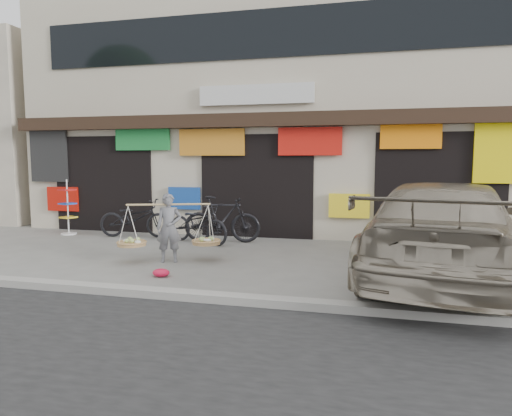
% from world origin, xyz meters
% --- Properties ---
extents(ground, '(70.00, 70.00, 0.00)m').
position_xyz_m(ground, '(0.00, 0.00, 0.00)').
color(ground, gray).
rests_on(ground, ground).
extents(kerb, '(70.00, 0.25, 0.12)m').
position_xyz_m(kerb, '(0.00, -2.00, 0.06)').
color(kerb, gray).
rests_on(kerb, ground).
extents(shophouse_block, '(14.00, 6.32, 7.00)m').
position_xyz_m(shophouse_block, '(-0.00, 6.42, 3.45)').
color(shophouse_block, '#BFB49B').
rests_on(shophouse_block, ground).
extents(street_vendor, '(1.94, 1.07, 1.38)m').
position_xyz_m(street_vendor, '(-1.00, 0.23, 0.62)').
color(street_vendor, slate).
rests_on(street_vendor, ground).
extents(bike_0, '(2.00, 0.92, 1.02)m').
position_xyz_m(bike_0, '(-3.10, 2.72, 0.51)').
color(bike_0, black).
rests_on(bike_0, ground).
extents(bike_1, '(1.96, 0.74, 1.15)m').
position_xyz_m(bike_1, '(-0.65, 2.57, 0.58)').
color(bike_1, black).
rests_on(bike_1, ground).
extents(bike_2, '(1.99, 1.36, 0.99)m').
position_xyz_m(bike_2, '(-1.17, 2.30, 0.50)').
color(bike_2, black).
rests_on(bike_2, ground).
extents(suv, '(3.40, 6.12, 1.68)m').
position_xyz_m(suv, '(4.13, 0.18, 0.84)').
color(suv, '#A39883').
rests_on(suv, ground).
extents(display_rack, '(0.45, 0.45, 1.51)m').
position_xyz_m(display_rack, '(-5.11, 2.69, 0.61)').
color(display_rack, silver).
rests_on(display_rack, ground).
extents(red_bag, '(0.31, 0.25, 0.14)m').
position_xyz_m(red_bag, '(-0.65, -0.89, 0.07)').
color(red_bag, red).
rests_on(red_bag, ground).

